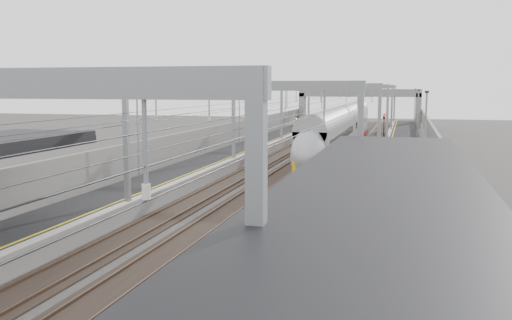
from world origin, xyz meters
The scene contains 13 objects.
platform_left centered at (-8.00, 45.00, 0.50)m, with size 4.00×120.00×1.00m, color black.
platform_right centered at (8.00, 45.00, 0.50)m, with size 4.00×120.00×1.00m, color black.
tracks centered at (0.00, 45.00, 0.05)m, with size 11.40×140.00×0.20m.
overhead_line centered at (0.00, 51.62, 6.14)m, with size 13.00×140.00×6.60m.
canopy_right centered at (8.03, 2.99, 5.09)m, with size 4.40×30.00×4.24m.
overbridge centered at (0.00, 100.00, 5.31)m, with size 22.00×2.20×6.90m.
wall_left centered at (-11.20, 45.00, 1.60)m, with size 0.30×120.00×3.20m, color slate.
wall_right centered at (11.20, 45.00, 1.60)m, with size 0.30×120.00×3.20m, color slate.
train centered at (1.50, 56.05, 2.06)m, with size 2.66×48.41×4.20m.
bench centered at (7.56, 9.34, 1.56)m, with size 0.55×1.83×0.94m.
signal_green centered at (-5.20, 66.12, 2.42)m, with size 0.32×0.32×3.48m.
signal_red_near centered at (3.20, 63.76, 2.42)m, with size 0.32×0.32×3.48m.
signal_red_far centered at (5.40, 77.07, 2.42)m, with size 0.32×0.32×3.48m.
Camera 1 is at (8.44, -6.13, 7.29)m, focal length 40.00 mm.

